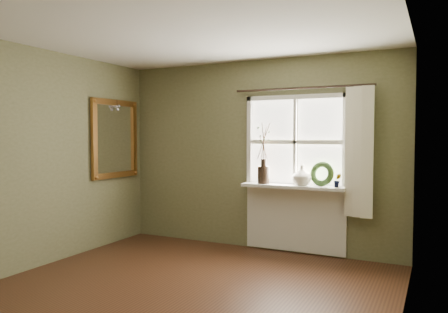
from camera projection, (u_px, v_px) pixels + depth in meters
floor at (167, 303)px, 4.08m from camera, size 4.50×4.50×0.00m
ceiling at (165, 21)px, 3.96m from camera, size 4.50×4.50×0.00m
wall_back at (258, 155)px, 6.08m from camera, size 4.00×0.10×2.60m
wall_left at (14, 159)px, 4.93m from camera, size 0.10×4.50×2.60m
wall_right at (406, 172)px, 3.11m from camera, size 0.10×4.50×2.60m
window_frame at (295, 142)px, 5.76m from camera, size 1.36×0.06×1.24m
window_sill at (292, 186)px, 5.69m from camera, size 1.36×0.26×0.04m
window_apron at (295, 218)px, 5.81m from camera, size 1.36×0.04×0.88m
dark_jug at (264, 175)px, 5.87m from camera, size 0.17×0.17×0.24m
cream_vase at (302, 175)px, 5.63m from camera, size 0.31×0.31×0.26m
wreath at (322, 177)px, 5.56m from camera, size 0.35×0.21×0.33m
potted_plant_left at (266, 177)px, 5.85m from camera, size 0.11×0.08×0.18m
potted_plant_right at (337, 180)px, 5.43m from camera, size 0.12×0.10×0.18m
curtain at (359, 152)px, 5.31m from camera, size 0.36×0.12×1.59m
curtain_rod at (302, 88)px, 5.64m from camera, size 1.84×0.03×0.03m
gilt_mirror at (115, 139)px, 6.33m from camera, size 0.10×0.95×1.13m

